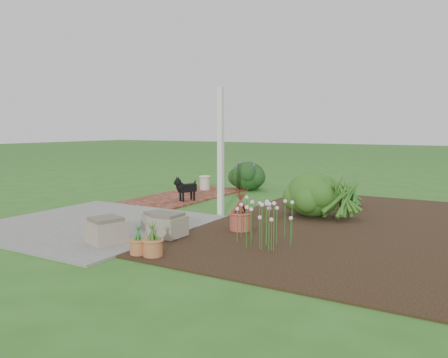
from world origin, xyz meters
The scene contains 18 objects.
ground centered at (0.00, 0.00, 0.00)m, with size 80.00×80.00×0.00m, color #2F6520.
concrete_patio centered at (-1.25, -1.75, 0.02)m, with size 3.50×3.50×0.04m, color slate.
brick_path centered at (-1.70, 1.75, 0.02)m, with size 1.60×3.50×0.04m, color maroon.
garden_bed centered at (2.50, 0.50, 0.01)m, with size 4.00×7.00×0.03m, color black.
veranda_post centered at (0.30, 0.10, 1.25)m, with size 0.10×0.10×2.50m, color white.
stone_trough_near centered at (-0.08, -2.59, 0.20)m, with size 0.49×0.49×0.32m, color #796C5E.
stone_trough_mid centered at (0.48, -1.82, 0.20)m, with size 0.47×0.47×0.31m, color gray.
stone_trough_far centered at (0.05, -1.58, 0.17)m, with size 0.39×0.39×0.26m, color #7A6D5B.
black_dog centered at (-1.21, 1.03, 0.36)m, with size 0.35×0.59×0.53m.
cream_ceramic_urn centered at (-1.80, 2.80, 0.23)m, with size 0.28×0.28×0.37m, color beige.
evergreen_shrub centered at (1.88, 0.93, 0.47)m, with size 1.02×1.02×0.87m, color #134010.
agapanthus_clump_back centered at (2.43, 0.89, 0.53)m, with size 1.10×1.10×0.99m, color #1C4315, non-canonical shape.
agapanthus_clump_front centered at (2.25, 2.29, 0.38)m, with size 0.80×0.80×0.71m, color #154217, non-canonical shape.
pink_flower_patch centered at (1.92, -1.39, 0.37)m, with size 1.06×1.06×0.68m, color #113D0F, non-canonical shape.
terracotta_pot_bronze centered at (1.25, -0.85, 0.18)m, with size 0.37×0.37×0.30m, color #A44737.
terracotta_pot_small_left centered at (0.93, -2.75, 0.14)m, with size 0.26×0.26×0.22m, color #AE673A.
terracotta_pot_small_right centered at (0.71, -2.78, 0.13)m, with size 0.24×0.24×0.20m, color #AC673A.
purple_flowering_bush centered at (-0.89, 3.61, 0.41)m, with size 0.96×0.96×0.82m, color black.
Camera 1 is at (4.60, -7.17, 1.73)m, focal length 35.00 mm.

